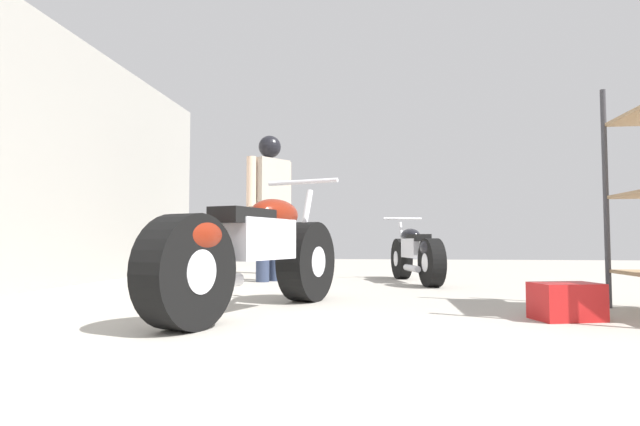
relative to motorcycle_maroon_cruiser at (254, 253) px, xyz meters
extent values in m
plane|color=#A8A399|center=(0.29, 1.13, -0.42)|extent=(18.09, 18.09, 0.00)
cube|color=#A3A099|center=(-2.59, 1.13, 1.00)|extent=(0.08, 8.29, 2.83)
cylinder|color=#38383D|center=(2.56, 0.59, 0.41)|extent=(0.04, 0.04, 1.65)
cylinder|color=black|center=(0.26, 0.74, -0.09)|extent=(0.42, 0.69, 0.66)
cylinder|color=silver|center=(0.26, 0.74, -0.09)|extent=(0.30, 0.31, 0.25)
cylinder|color=black|center=(-0.22, -0.66, -0.09)|extent=(0.42, 0.69, 0.66)
cylinder|color=silver|center=(-0.22, -0.66, -0.09)|extent=(0.30, 0.31, 0.25)
cube|color=silver|center=(0.02, 0.04, 0.09)|extent=(0.45, 0.70, 0.29)
ellipsoid|color=maroon|center=(0.09, 0.25, 0.28)|extent=(0.42, 0.59, 0.23)
cube|color=black|center=(-0.04, -0.13, 0.25)|extent=(0.37, 0.54, 0.10)
ellipsoid|color=maroon|center=(-0.21, -0.61, 0.11)|extent=(0.40, 0.51, 0.25)
cylinder|color=silver|center=(0.24, 0.71, 0.22)|extent=(0.13, 0.26, 0.60)
cylinder|color=silver|center=(0.23, 0.67, 0.57)|extent=(0.61, 0.24, 0.04)
cylinder|color=silver|center=(-0.22, -0.20, -0.19)|extent=(0.27, 0.56, 0.09)
cylinder|color=black|center=(1.15, 3.31, -0.16)|extent=(0.27, 0.55, 0.53)
cylinder|color=silver|center=(1.15, 3.31, -0.16)|extent=(0.20, 0.23, 0.20)
cylinder|color=black|center=(1.42, 2.15, -0.16)|extent=(0.27, 0.55, 0.53)
cylinder|color=silver|center=(1.42, 2.15, -0.16)|extent=(0.20, 0.23, 0.20)
cube|color=silver|center=(1.28, 2.73, -0.01)|extent=(0.31, 0.56, 0.23)
ellipsoid|color=black|center=(1.24, 2.91, 0.14)|extent=(0.31, 0.47, 0.18)
cube|color=black|center=(1.32, 2.59, 0.12)|extent=(0.27, 0.43, 0.08)
ellipsoid|color=black|center=(1.41, 2.19, 0.01)|extent=(0.29, 0.40, 0.20)
cylinder|color=silver|center=(1.15, 3.28, 0.09)|extent=(0.09, 0.21, 0.48)
cylinder|color=silver|center=(1.16, 3.25, 0.37)|extent=(0.50, 0.15, 0.03)
cylinder|color=silver|center=(1.23, 2.46, -0.23)|extent=(0.18, 0.46, 0.07)
cylinder|color=#4C4C4C|center=(-0.93, 4.19, -0.03)|extent=(0.20, 0.20, 0.78)
cylinder|color=#4C4C4C|center=(-0.77, 4.08, -0.03)|extent=(0.20, 0.20, 0.78)
cube|color=#476638|center=(-0.85, 4.14, 0.65)|extent=(0.49, 0.42, 0.59)
cylinder|color=#9E7051|center=(-1.08, 4.28, 0.68)|extent=(0.15, 0.15, 0.54)
cylinder|color=#9E7051|center=(-0.63, 3.99, 0.68)|extent=(0.15, 0.15, 0.54)
sphere|color=black|center=(-0.85, 4.14, 1.08)|extent=(0.21, 0.21, 0.21)
sphere|color=black|center=(-0.85, 4.14, 1.10)|extent=(0.25, 0.25, 0.25)
cylinder|color=#2D3851|center=(-0.43, 2.78, 0.01)|extent=(0.23, 0.23, 0.86)
cylinder|color=#2D3851|center=(-0.56, 2.61, 0.01)|extent=(0.23, 0.23, 0.86)
cube|color=#B2A899|center=(-0.49, 2.69, 0.77)|extent=(0.48, 0.53, 0.66)
cylinder|color=beige|center=(-0.32, 2.94, 0.79)|extent=(0.16, 0.16, 0.60)
cylinder|color=beige|center=(-0.66, 2.45, 0.79)|extent=(0.16, 0.16, 0.60)
sphere|color=black|center=(-0.49, 2.69, 1.24)|extent=(0.24, 0.24, 0.24)
sphere|color=black|center=(-0.49, 2.69, 1.25)|extent=(0.28, 0.28, 0.28)
cube|color=#B21919|center=(2.03, -0.04, -0.30)|extent=(0.45, 0.35, 0.23)
camera|label=1|loc=(0.86, -3.39, 0.08)|focal=28.15mm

